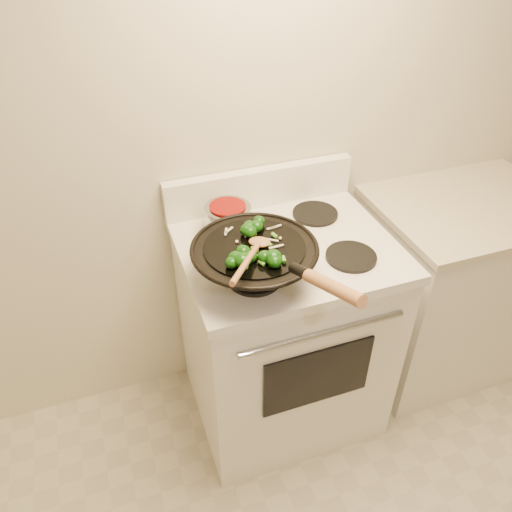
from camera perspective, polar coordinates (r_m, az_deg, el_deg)
name	(u,v)px	position (r m, az deg, el deg)	size (l,w,h in m)	color
stove	(283,331)	(2.12, 3.12, -8.53)	(0.78, 0.67, 1.08)	white
counter_unit	(449,286)	(2.53, 21.24, -3.18)	(0.81, 0.62, 0.91)	white
wok	(255,261)	(1.61, -0.07, -0.55)	(0.41, 0.68, 0.27)	black
stirfry	(253,246)	(1.55, -0.34, 1.16)	(0.24, 0.27, 0.05)	#0D3908
wooden_spoon	(253,253)	(1.51, -0.39, 0.39)	(0.22, 0.29, 0.08)	#9D663D
saucepan	(228,218)	(1.86, -3.20, 4.37)	(0.17, 0.28, 0.10)	#96999F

